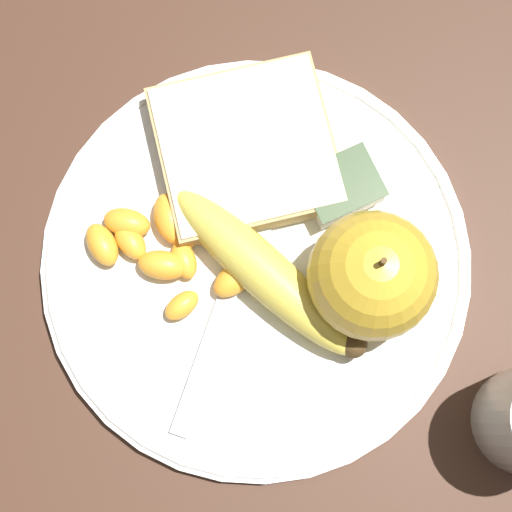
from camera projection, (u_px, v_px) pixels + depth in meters
ground_plane at (256, 265)px, 0.58m from camera, size 3.00×3.00×0.00m
plate at (256, 263)px, 0.57m from camera, size 0.29×0.29×0.01m
apple at (372, 276)px, 0.53m from camera, size 0.08×0.08×0.09m
banana at (272, 270)px, 0.55m from camera, size 0.09×0.16×0.03m
bread_slice at (246, 150)px, 0.57m from camera, size 0.13×0.13×0.02m
fork at (238, 265)px, 0.57m from camera, size 0.15×0.16×0.00m
jam_packet at (341, 187)px, 0.57m from camera, size 0.05×0.04×0.02m
orange_segment_0 at (182, 305)px, 0.56m from camera, size 0.03×0.02×0.01m
orange_segment_1 at (127, 223)px, 0.57m from camera, size 0.04×0.03×0.02m
orange_segment_2 at (130, 241)px, 0.56m from camera, size 0.02×0.03×0.02m
orange_segment_3 at (184, 260)px, 0.56m from camera, size 0.02×0.03×0.01m
orange_segment_4 at (162, 265)px, 0.56m from camera, size 0.04×0.03×0.02m
orange_segment_5 at (170, 218)px, 0.57m from camera, size 0.03×0.04×0.02m
orange_segment_6 at (102, 245)px, 0.56m from camera, size 0.02×0.03×0.02m
orange_segment_7 at (179, 235)px, 0.57m from camera, size 0.03×0.03×0.01m
orange_segment_8 at (235, 279)px, 0.56m from camera, size 0.04×0.03×0.02m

